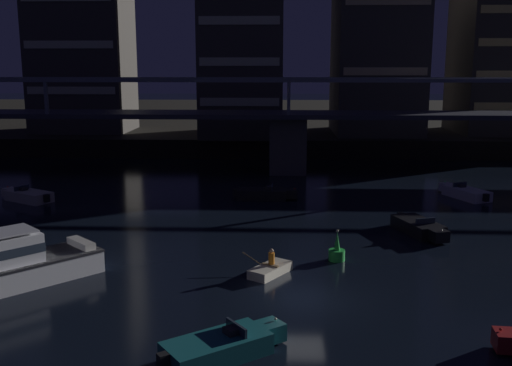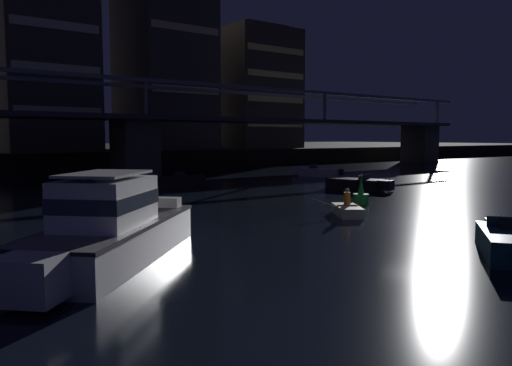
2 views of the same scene
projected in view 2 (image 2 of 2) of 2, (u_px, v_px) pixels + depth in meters
name	position (u px, v px, depth m)	size (l,w,h in m)	color
ground_plane	(418.00, 221.00, 22.49)	(400.00, 400.00, 0.00)	black
far_riverbank	(31.00, 153.00, 87.76)	(240.00, 80.00, 2.20)	black
river_bridge	(134.00, 130.00, 48.77)	(98.40, 6.40, 9.38)	#4C4944
tower_west_tall	(42.00, 54.00, 55.74)	(9.58, 12.81, 22.53)	#423D38
tower_central	(163.00, 7.00, 66.93)	(10.29, 13.24, 39.10)	#423D38
tower_east_tall	(254.00, 89.00, 78.18)	(11.38, 11.77, 18.91)	#38332D
cabin_cruiser_near_left	(111.00, 228.00, 15.09)	(7.84, 7.99, 2.79)	silver
speedboat_near_center	(318.00, 172.00, 48.32)	(3.25, 5.01, 1.16)	silver
speedboat_near_right	(173.00, 182.00, 37.95)	(5.21, 1.90, 1.16)	black
speedboat_mid_center	(357.00, 184.00, 36.16)	(2.93, 5.14, 1.16)	black
speedboat_mid_right	(511.00, 242.00, 16.09)	(4.71, 3.96, 1.16)	#196066
channel_buoy	(361.00, 196.00, 28.25)	(0.90, 0.90, 1.76)	green
dinghy_with_paddler	(347.00, 210.00, 24.21)	(2.70, 2.77, 1.36)	beige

